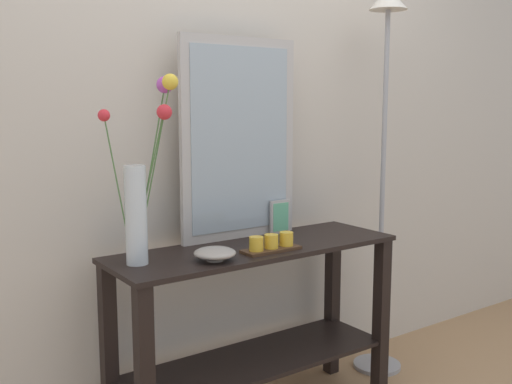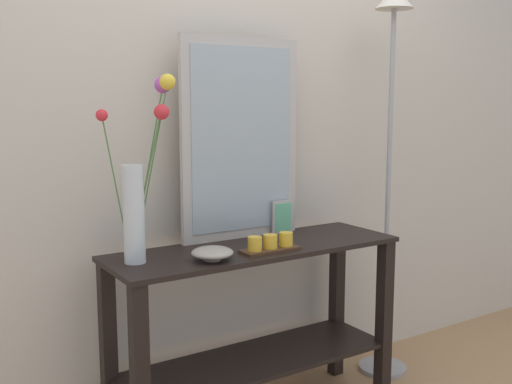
{
  "view_description": "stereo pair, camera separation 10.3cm",
  "coord_description": "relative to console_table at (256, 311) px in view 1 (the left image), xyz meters",
  "views": [
    {
      "loc": [
        -1.37,
        -1.94,
        1.34
      ],
      "look_at": [
        0.0,
        0.0,
        0.99
      ],
      "focal_mm": 41.72,
      "sensor_mm": 36.0,
      "label": 1
    },
    {
      "loc": [
        -1.29,
        -2.0,
        1.34
      ],
      "look_at": [
        0.0,
        0.0,
        0.99
      ],
      "focal_mm": 41.72,
      "sensor_mm": 36.0,
      "label": 2
    }
  ],
  "objects": [
    {
      "name": "mirror_leaning",
      "position": [
        0.03,
        0.17,
        0.71
      ],
      "size": [
        0.56,
        0.03,
        0.85
      ],
      "color": "#B7B2AD",
      "rests_on": "console_table"
    },
    {
      "name": "decorative_bowl",
      "position": [
        -0.26,
        -0.1,
        0.31
      ],
      "size": [
        0.16,
        0.16,
        0.05
      ],
      "color": "#9E9389",
      "rests_on": "console_table"
    },
    {
      "name": "console_table",
      "position": [
        0.0,
        0.0,
        0.0
      ],
      "size": [
        1.23,
        0.4,
        0.76
      ],
      "color": "black",
      "rests_on": "ground"
    },
    {
      "name": "candle_tray",
      "position": [
        0.0,
        -0.1,
        0.31
      ],
      "size": [
        0.24,
        0.09,
        0.07
      ],
      "color": "#472D1C",
      "rests_on": "console_table"
    },
    {
      "name": "wall_back",
      "position": [
        0.0,
        0.32,
        0.87
      ],
      "size": [
        6.4,
        0.08,
        2.7
      ],
      "primitive_type": "cube",
      "color": "beige",
      "rests_on": "ground"
    },
    {
      "name": "floor_lamp",
      "position": [
        0.81,
        0.06,
        0.78
      ],
      "size": [
        0.24,
        0.24,
        1.88
      ],
      "color": "#9E9EA3",
      "rests_on": "ground"
    },
    {
      "name": "tall_vase_left",
      "position": [
        -0.49,
        0.01,
        0.56
      ],
      "size": [
        0.26,
        0.14,
        0.68
      ],
      "color": "silver",
      "rests_on": "console_table"
    },
    {
      "name": "picture_frame_small",
      "position": [
        0.23,
        0.14,
        0.36
      ],
      "size": [
        0.11,
        0.01,
        0.15
      ],
      "color": "#B7B2AD",
      "rests_on": "console_table"
    }
  ]
}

